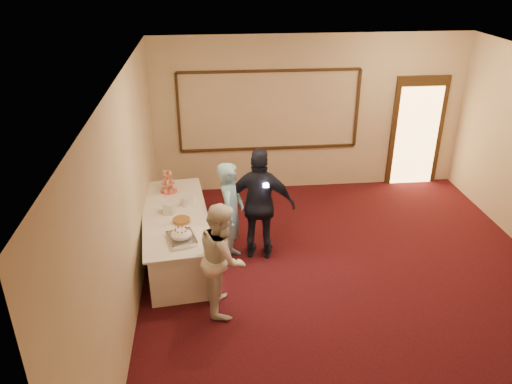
% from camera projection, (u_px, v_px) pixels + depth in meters
% --- Properties ---
extents(floor, '(7.00, 7.00, 0.00)m').
position_uv_depth(floor, '(355.00, 289.00, 7.06)').
color(floor, black).
rests_on(floor, ground).
extents(room_walls, '(6.04, 7.04, 3.02)m').
position_uv_depth(room_walls, '(369.00, 156.00, 6.18)').
color(room_walls, beige).
rests_on(room_walls, floor).
extents(wall_molding, '(3.45, 0.04, 1.55)m').
position_uv_depth(wall_molding, '(269.00, 111.00, 9.40)').
color(wall_molding, '#311F0E').
rests_on(wall_molding, room_walls).
extents(doorway, '(1.05, 0.07, 2.20)m').
position_uv_depth(doorway, '(417.00, 132.00, 9.88)').
color(doorway, '#311F0E').
rests_on(doorway, floor).
extents(buffet_table, '(1.22, 2.57, 0.77)m').
position_uv_depth(buffet_table, '(177.00, 236.00, 7.63)').
color(buffet_table, white).
rests_on(buffet_table, floor).
extents(pavlova_tray, '(0.44, 0.51, 0.18)m').
position_uv_depth(pavlova_tray, '(181.00, 236.00, 6.73)').
color(pavlova_tray, '#ADAFB4').
rests_on(pavlova_tray, buffet_table).
extents(cupcake_stand, '(0.27, 0.27, 0.40)m').
position_uv_depth(cupcake_stand, '(168.00, 183.00, 8.09)').
color(cupcake_stand, '#E9474A').
rests_on(cupcake_stand, buffet_table).
extents(plate_stack_a, '(0.21, 0.21, 0.17)m').
position_uv_depth(plate_stack_a, '(170.00, 208.00, 7.45)').
color(plate_stack_a, white).
rests_on(plate_stack_a, buffet_table).
extents(plate_stack_b, '(0.18, 0.18, 0.15)m').
position_uv_depth(plate_stack_b, '(187.00, 201.00, 7.67)').
color(plate_stack_b, white).
rests_on(plate_stack_b, buffet_table).
extents(tart, '(0.29, 0.29, 0.06)m').
position_uv_depth(tart, '(181.00, 221.00, 7.22)').
color(tart, white).
rests_on(tart, buffet_table).
extents(man, '(0.53, 0.67, 1.60)m').
position_uv_depth(man, '(231.00, 213.00, 7.43)').
color(man, '#84BBDB').
rests_on(man, floor).
extents(woman, '(0.60, 0.76, 1.53)m').
position_uv_depth(woman, '(223.00, 257.00, 6.41)').
color(woman, white).
rests_on(woman, floor).
extents(guest, '(1.11, 0.65, 1.78)m').
position_uv_depth(guest, '(260.00, 205.00, 7.48)').
color(guest, black).
rests_on(guest, floor).
extents(camera_flash, '(0.08, 0.06, 0.05)m').
position_uv_depth(camera_flash, '(266.00, 185.00, 7.14)').
color(camera_flash, white).
rests_on(camera_flash, guest).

